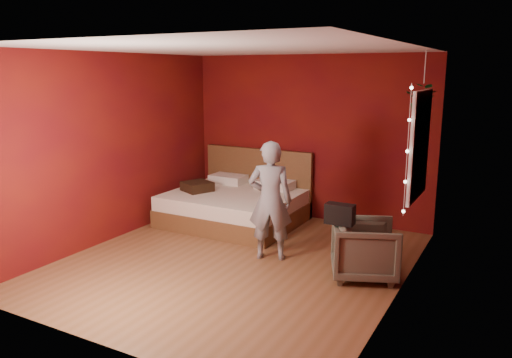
{
  "coord_description": "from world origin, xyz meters",
  "views": [
    {
      "loc": [
        3.05,
        -5.08,
        2.35
      ],
      "look_at": [
        0.06,
        0.4,
        0.99
      ],
      "focal_mm": 35.0,
      "sensor_mm": 36.0,
      "label": 1
    }
  ],
  "objects": [
    {
      "name": "person",
      "position": [
        0.32,
        0.31,
        0.76
      ],
      "size": [
        0.64,
        0.53,
        1.52
      ],
      "primitive_type": "imported",
      "rotation": [
        0.0,
        0.0,
        3.5
      ],
      "color": "gray",
      "rests_on": "ground"
    },
    {
      "name": "hanging_plant",
      "position": [
        1.86,
        1.48,
        1.98
      ],
      "size": [
        0.45,
        0.41,
        0.83
      ],
      "color": "silver",
      "rests_on": "room_walls"
    },
    {
      "name": "floor",
      "position": [
        0.0,
        0.0,
        0.0
      ],
      "size": [
        4.5,
        4.5,
        0.0
      ],
      "primitive_type": "plane",
      "color": "brown",
      "rests_on": "ground"
    },
    {
      "name": "armchair",
      "position": [
        1.55,
        0.3,
        0.33
      ],
      "size": [
        0.95,
        0.94,
        0.67
      ],
      "primitive_type": "imported",
      "rotation": [
        0.0,
        0.0,
        1.97
      ],
      "color": "#555243",
      "rests_on": "ground"
    },
    {
      "name": "fairy_lights",
      "position": [
        1.94,
        0.38,
        1.5
      ],
      "size": [
        0.04,
        0.04,
        1.45
      ],
      "color": "silver",
      "rests_on": "room_walls"
    },
    {
      "name": "throw_pillow",
      "position": [
        -1.43,
        1.2,
        0.56
      ],
      "size": [
        0.54,
        0.54,
        0.14
      ],
      "primitive_type": "cube",
      "rotation": [
        0.0,
        0.0,
        -0.43
      ],
      "color": "#321F10",
      "rests_on": "bed"
    },
    {
      "name": "bed",
      "position": [
        -0.86,
        1.46,
        0.28
      ],
      "size": [
        1.96,
        1.66,
        1.08
      ],
      "color": "brown",
      "rests_on": "ground"
    },
    {
      "name": "room_walls",
      "position": [
        0.0,
        0.0,
        1.68
      ],
      "size": [
        4.04,
        4.54,
        2.62
      ],
      "color": "maroon",
      "rests_on": "ground"
    },
    {
      "name": "window",
      "position": [
        1.97,
        0.9,
        1.5
      ],
      "size": [
        0.05,
        0.97,
        1.27
      ],
      "color": "white",
      "rests_on": "room_walls"
    },
    {
      "name": "handbag",
      "position": [
        1.31,
        0.07,
        0.78
      ],
      "size": [
        0.32,
        0.16,
        0.23
      ],
      "primitive_type": "cube",
      "rotation": [
        0.0,
        0.0,
        0.01
      ],
      "color": "black",
      "rests_on": "armchair"
    }
  ]
}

